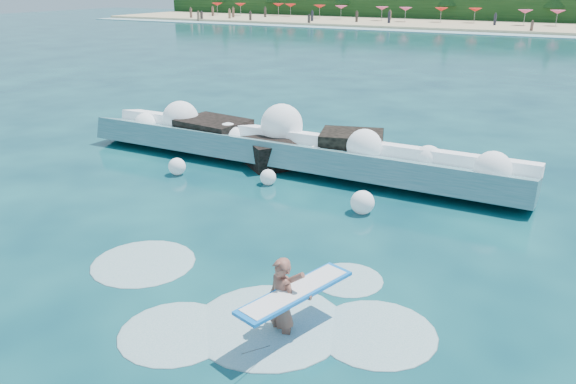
% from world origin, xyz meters
% --- Properties ---
extents(ground, '(200.00, 200.00, 0.00)m').
position_xyz_m(ground, '(0.00, 0.00, 0.00)').
color(ground, '#072C3C').
rests_on(ground, ground).
extents(beach, '(140.00, 20.00, 0.40)m').
position_xyz_m(beach, '(0.00, 78.00, 0.20)').
color(beach, tan).
rests_on(beach, ground).
extents(wet_band, '(140.00, 5.00, 0.08)m').
position_xyz_m(wet_band, '(0.00, 67.00, 0.04)').
color(wet_band, silver).
rests_on(wet_band, ground).
extents(treeline, '(140.00, 4.00, 5.00)m').
position_xyz_m(treeline, '(0.00, 88.00, 2.50)').
color(treeline, black).
rests_on(treeline, ground).
extents(breaking_wave, '(16.62, 2.65, 1.43)m').
position_xyz_m(breaking_wave, '(-1.19, 7.42, 0.50)').
color(breaking_wave, teal).
rests_on(breaking_wave, ground).
extents(rock_cluster, '(8.39, 3.53, 1.51)m').
position_xyz_m(rock_cluster, '(-2.30, 7.74, 0.48)').
color(rock_cluster, black).
rests_on(rock_cluster, ground).
extents(surfer_with_board, '(1.33, 3.02, 1.88)m').
position_xyz_m(surfer_with_board, '(3.55, -1.98, 0.69)').
color(surfer_with_board, '#915444').
rests_on(surfer_with_board, ground).
extents(wave_spray, '(14.85, 4.92, 2.06)m').
position_xyz_m(wave_spray, '(-1.91, 7.50, 0.98)').
color(wave_spray, white).
rests_on(wave_spray, ground).
extents(surf_foam, '(9.43, 5.36, 0.15)m').
position_xyz_m(surf_foam, '(2.67, -1.65, 0.00)').
color(surf_foam, silver).
rests_on(surf_foam, ground).
extents(beach_umbrellas, '(113.12, 6.42, 0.50)m').
position_xyz_m(beach_umbrellas, '(0.18, 79.88, 2.25)').
color(beach_umbrellas, red).
rests_on(beach_umbrellas, ground).
extents(beachgoers, '(108.92, 13.77, 1.90)m').
position_xyz_m(beachgoers, '(-1.33, 75.12, 1.11)').
color(beachgoers, '#3F332D').
rests_on(beachgoers, ground).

